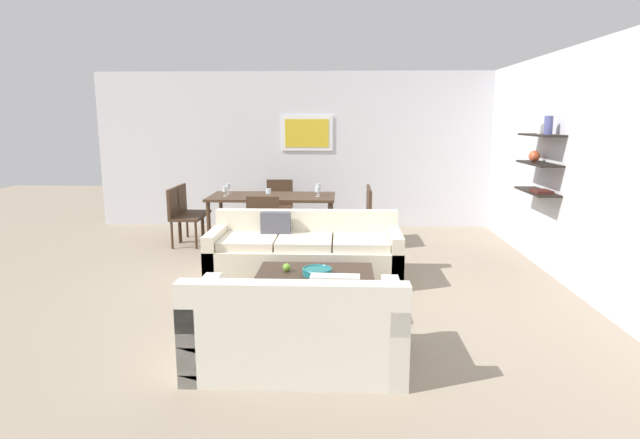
{
  "coord_description": "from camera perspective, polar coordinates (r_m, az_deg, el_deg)",
  "views": [
    {
      "loc": [
        0.41,
        -5.78,
        1.9
      ],
      "look_at": [
        0.17,
        0.2,
        0.75
      ],
      "focal_mm": 29.58,
      "sensor_mm": 36.0,
      "label": 1
    }
  ],
  "objects": [
    {
      "name": "dining_chair_head",
      "position": [
        8.93,
        -4.44,
        1.85
      ],
      "size": [
        0.44,
        0.44,
        0.88
      ],
      "color": "#422D1E",
      "rests_on": "ground"
    },
    {
      "name": "wine_glass_left_far",
      "position": [
        8.26,
        -9.92,
        3.53
      ],
      "size": [
        0.07,
        0.07,
        0.16
      ],
      "color": "silver",
      "rests_on": "dining_table"
    },
    {
      "name": "loveseat_white",
      "position": [
        4.17,
        -2.46,
        -11.82
      ],
      "size": [
        1.64,
        0.9,
        0.78
      ],
      "color": "silver",
      "rests_on": "ground"
    },
    {
      "name": "ground_plane",
      "position": [
        6.1,
        -1.68,
        -7.28
      ],
      "size": [
        18.0,
        18.0,
        0.0
      ],
      "primitive_type": "plane",
      "color": "gray"
    },
    {
      "name": "wine_glass_right_far",
      "position": [
        8.08,
        -0.17,
        3.53
      ],
      "size": [
        0.07,
        0.07,
        0.17
      ],
      "color": "silver",
      "rests_on": "dining_table"
    },
    {
      "name": "dining_chair_foot",
      "position": [
        7.24,
        -6.05,
        -0.31
      ],
      "size": [
        0.44,
        0.44,
        0.88
      ],
      "color": "#422D1E",
      "rests_on": "ground"
    },
    {
      "name": "dining_chair_left_near",
      "position": [
        8.17,
        -14.82,
        0.67
      ],
      "size": [
        0.44,
        0.44,
        0.88
      ],
      "color": "#422D1E",
      "rests_on": "ground"
    },
    {
      "name": "back_wall_unit",
      "position": [
        9.33,
        1.62,
        7.51
      ],
      "size": [
        8.4,
        0.09,
        2.7
      ],
      "color": "silver",
      "rests_on": "ground"
    },
    {
      "name": "right_wall_shelf_unit",
      "position": [
        6.92,
        24.63,
        5.34
      ],
      "size": [
        0.34,
        8.2,
        2.7
      ],
      "color": "silver",
      "rests_on": "ground"
    },
    {
      "name": "sofa_beige",
      "position": [
        6.34,
        -1.66,
        -3.83
      ],
      "size": [
        2.26,
        0.9,
        0.78
      ],
      "color": "beige",
      "rests_on": "ground"
    },
    {
      "name": "decorative_bowl",
      "position": [
        5.23,
        -0.3,
        -5.6
      ],
      "size": [
        0.3,
        0.3,
        0.07
      ],
      "color": "#19666B",
      "rests_on": "coffee_table"
    },
    {
      "name": "wine_glass_foot",
      "position": [
        7.63,
        -5.6,
        3.02
      ],
      "size": [
        0.07,
        0.07,
        0.16
      ],
      "color": "silver",
      "rests_on": "dining_table"
    },
    {
      "name": "dining_table",
      "position": [
        8.05,
        -5.18,
        2.13
      ],
      "size": [
        1.9,
        0.93,
        0.75
      ],
      "color": "#422D1E",
      "rests_on": "ground"
    },
    {
      "name": "dining_chair_left_far",
      "position": [
        8.56,
        -14.01,
        1.17
      ],
      "size": [
        0.44,
        0.44,
        0.88
      ],
      "color": "#422D1E",
      "rests_on": "ground"
    },
    {
      "name": "dining_chair_right_far",
      "position": [
        8.22,
        4.44,
        1.07
      ],
      "size": [
        0.44,
        0.44,
        0.88
      ],
      "color": "#422D1E",
      "rests_on": "ground"
    },
    {
      "name": "coffee_table",
      "position": [
        5.31,
        -0.55,
        -7.92
      ],
      "size": [
        1.17,
        0.91,
        0.38
      ],
      "color": "#38281E",
      "rests_on": "ground"
    },
    {
      "name": "wine_glass_left_near",
      "position": [
        8.04,
        -10.25,
        3.19
      ],
      "size": [
        0.07,
        0.07,
        0.14
      ],
      "color": "silver",
      "rests_on": "dining_table"
    },
    {
      "name": "apple_on_coffee_table",
      "position": [
        5.34,
        -3.62,
        -5.2
      ],
      "size": [
        0.08,
        0.08,
        0.08
      ],
      "primitive_type": "sphere",
      "color": "#669E2D",
      "rests_on": "coffee_table"
    },
    {
      "name": "dining_chair_right_near",
      "position": [
        7.81,
        4.55,
        0.55
      ],
      "size": [
        0.44,
        0.44,
        0.88
      ],
      "color": "#422D1E",
      "rests_on": "ground"
    },
    {
      "name": "wine_glass_right_near",
      "position": [
        7.85,
        -0.25,
        3.24
      ],
      "size": [
        0.08,
        0.08,
        0.15
      ],
      "color": "silver",
      "rests_on": "dining_table"
    }
  ]
}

